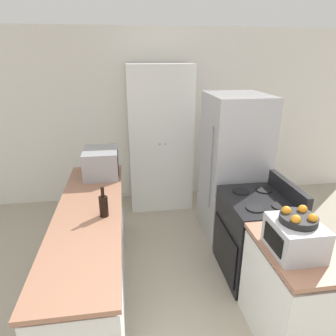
% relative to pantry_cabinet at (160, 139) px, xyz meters
% --- Properties ---
extents(wall_back, '(7.00, 0.06, 2.60)m').
position_rel_pantry_cabinet_xyz_m(wall_back, '(-0.06, 0.33, 0.24)').
color(wall_back, silver).
rests_on(wall_back, ground_plane).
extents(counter_left, '(0.60, 2.37, 0.88)m').
position_rel_pantry_cabinet_xyz_m(counter_left, '(-0.88, -1.77, -0.63)').
color(counter_left, silver).
rests_on(counter_left, ground_plane).
extents(counter_right, '(0.60, 0.79, 0.88)m').
position_rel_pantry_cabinet_xyz_m(counter_right, '(0.76, -2.56, -0.63)').
color(counter_right, silver).
rests_on(counter_right, ground_plane).
extents(pantry_cabinet, '(0.91, 0.58, 2.11)m').
position_rel_pantry_cabinet_xyz_m(pantry_cabinet, '(0.00, 0.00, 0.00)').
color(pantry_cabinet, white).
rests_on(pantry_cabinet, ground_plane).
extents(stove, '(0.66, 0.77, 1.04)m').
position_rel_pantry_cabinet_xyz_m(stove, '(0.78, -1.76, -0.61)').
color(stove, black).
rests_on(stove, ground_plane).
extents(refrigerator, '(0.70, 0.79, 1.80)m').
position_rel_pantry_cabinet_xyz_m(refrigerator, '(0.80, -0.94, -0.15)').
color(refrigerator, '#A3A3A8').
rests_on(refrigerator, ground_plane).
extents(microwave, '(0.40, 0.48, 0.32)m').
position_rel_pantry_cabinet_xyz_m(microwave, '(-0.80, -0.89, -0.02)').
color(microwave, '#939399').
rests_on(microwave, counter_left).
extents(wine_bottle, '(0.08, 0.08, 0.28)m').
position_rel_pantry_cabinet_xyz_m(wine_bottle, '(-0.73, -1.87, -0.07)').
color(wine_bottle, black).
rests_on(wine_bottle, counter_left).
extents(toaster_oven, '(0.33, 0.37, 0.24)m').
position_rel_pantry_cabinet_xyz_m(toaster_oven, '(0.66, -2.60, -0.05)').
color(toaster_oven, '#B2B2B7').
rests_on(toaster_oven, counter_right).
extents(fruit_bowl, '(0.26, 0.26, 0.10)m').
position_rel_pantry_cabinet_xyz_m(fruit_bowl, '(0.66, -2.59, 0.10)').
color(fruit_bowl, black).
rests_on(fruit_bowl, toaster_oven).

